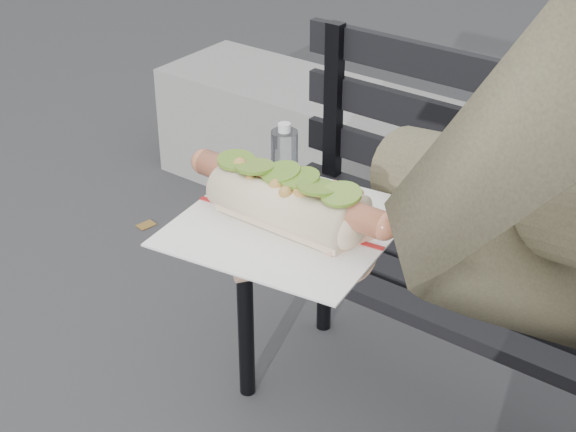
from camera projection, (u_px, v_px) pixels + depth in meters
name	position (u px, v px, depth m)	size (l,w,h in m)	color
park_bench	(559.00, 263.00, 1.83)	(1.50, 0.44, 0.88)	black
concrete_block	(322.00, 144.00, 3.07)	(1.20, 0.40, 0.40)	slate
held_hotdog	(527.00, 222.00, 0.73)	(0.63, 0.31, 0.20)	#433A2C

